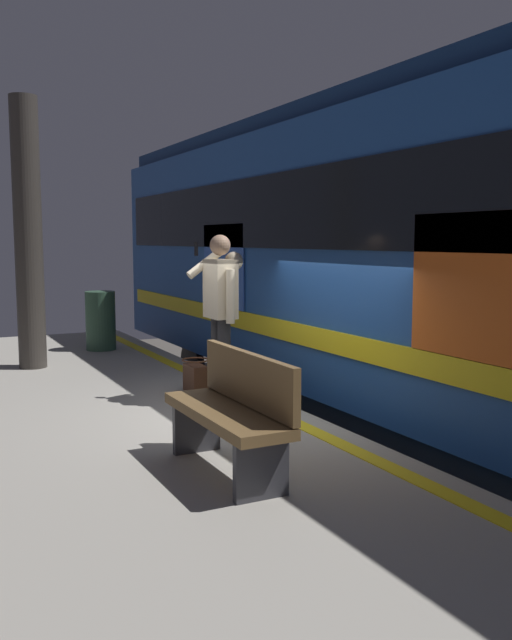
# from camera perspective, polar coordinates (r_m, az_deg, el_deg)

# --- Properties ---
(ground_plane) EXTENTS (24.03, 24.03, 0.00)m
(ground_plane) POSITION_cam_1_polar(r_m,az_deg,el_deg) (7.43, 3.27, -14.95)
(ground_plane) COLOR #4C4742
(platform) EXTENTS (13.56, 3.87, 1.01)m
(platform) POSITION_cam_1_polar(r_m,az_deg,el_deg) (6.55, -11.90, -13.39)
(platform) COLOR #9E998E
(platform) RESTS_ON ground
(safety_line) EXTENTS (13.29, 0.16, 0.01)m
(safety_line) POSITION_cam_1_polar(r_m,az_deg,el_deg) (6.97, 1.17, -7.61)
(safety_line) COLOR yellow
(safety_line) RESTS_ON platform
(track_rail_near) EXTENTS (17.63, 0.08, 0.16)m
(track_rail_near) POSITION_cam_1_polar(r_m,az_deg,el_deg) (8.09, 11.41, -12.62)
(track_rail_near) COLOR slate
(track_rail_near) RESTS_ON ground
(track_rail_far) EXTENTS (17.63, 0.08, 0.16)m
(track_rail_far) POSITION_cam_1_polar(r_m,az_deg,el_deg) (9.01, 18.72, -10.81)
(track_rail_far) COLOR slate
(track_rail_far) RESTS_ON ground
(train_carriage) EXTENTS (13.67, 3.08, 4.20)m
(train_carriage) POSITION_cam_1_polar(r_m,az_deg,el_deg) (8.44, 13.70, 5.87)
(train_carriage) COLOR #1E478C
(train_carriage) RESTS_ON ground
(passenger) EXTENTS (0.57, 0.55, 1.79)m
(passenger) POSITION_cam_1_polar(r_m,az_deg,el_deg) (7.23, -2.95, 1.41)
(passenger) COLOR #262628
(passenger) RESTS_ON platform
(handbag) EXTENTS (0.35, 0.32, 0.38)m
(handbag) POSITION_cam_1_polar(r_m,az_deg,el_deg) (7.80, -5.10, -4.79)
(handbag) COLOR #59331E
(handbag) RESTS_ON platform
(station_column) EXTENTS (0.37, 0.37, 3.61)m
(station_column) POSITION_cam_1_polar(r_m,az_deg,el_deg) (9.61, -18.63, 6.84)
(station_column) COLOR #38332D
(station_column) RESTS_ON platform
(bench) EXTENTS (1.44, 0.44, 0.90)m
(bench) POSITION_cam_1_polar(r_m,az_deg,el_deg) (5.08, -1.95, -7.46)
(bench) COLOR brown
(bench) RESTS_ON platform
(trash_bin) EXTENTS (0.47, 0.47, 0.93)m
(trash_bin) POSITION_cam_1_polar(r_m,az_deg,el_deg) (10.98, -12.95, -0.05)
(trash_bin) COLOR #2D4C38
(trash_bin) RESTS_ON platform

